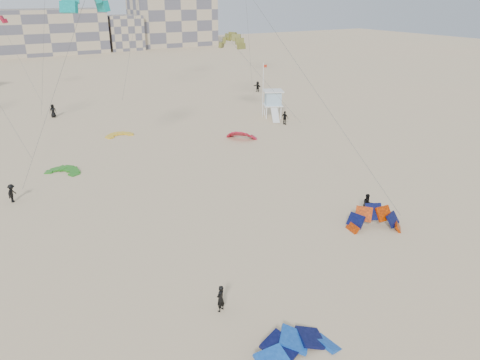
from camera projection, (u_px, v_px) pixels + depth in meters
ground at (279, 307)px, 25.94m from camera, size 320.00×320.00×0.00m
kite_ground_orange at (374, 228)px, 34.61m from camera, size 5.46×5.40×3.99m
kite_ground_green at (64, 172)px, 45.41m from camera, size 4.63×4.63×1.08m
kite_ground_red_far at (241, 138)px, 55.97m from camera, size 5.03×5.01×3.19m
kite_ground_yellow at (119, 136)px, 57.04m from camera, size 3.07×3.23×0.56m
kitesurfer_main at (220, 298)px, 25.37m from camera, size 0.69×0.60×1.59m
kitesurfer_b at (367, 205)px, 36.36m from camera, size 1.06×0.96×1.77m
kitesurfer_c at (12, 193)px, 38.70m from camera, size 1.06×1.17×1.58m
kitesurfer_d at (285, 118)px, 61.61m from camera, size 0.75×1.13×1.79m
kitesurfer_e at (53, 111)px, 65.12m from camera, size 1.02×0.79×1.85m
kitesurfer_f at (258, 87)px, 82.06m from camera, size 0.91×1.76×1.82m
kite_fly_teal_a at (85, 0)px, 37.05m from camera, size 10.01×6.06×16.23m
kite_fly_olive at (232, 42)px, 56.81m from camera, size 8.91×8.21×10.89m
lifeguard_tower_near at (273, 104)px, 65.00m from camera, size 3.54×5.60×3.74m
flagpole at (263, 89)px, 64.15m from camera, size 0.61×0.09×7.48m
condo_mid at (45, 32)px, 132.31m from camera, size 32.00×16.00×12.00m
condo_east at (173, 20)px, 152.04m from camera, size 26.00×14.00×16.00m
condo_fill_right at (123, 33)px, 141.47m from camera, size 10.00×10.00×10.00m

